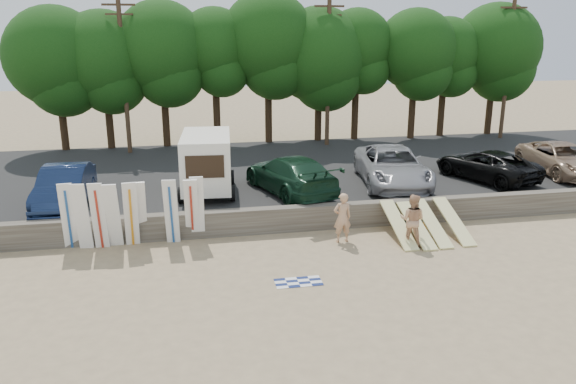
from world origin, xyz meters
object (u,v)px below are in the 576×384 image
(beachgoer_b, at_px, (412,220))
(cooler, at_px, (414,224))
(beachgoer_a, at_px, (342,218))
(box_trailer, at_px, (207,161))
(car_2, at_px, (392,166))
(car_0, at_px, (65,187))
(car_1, at_px, (290,174))
(car_3, at_px, (486,165))
(car_4, at_px, (563,159))

(beachgoer_b, xyz_separation_m, cooler, (0.86, 1.72, -0.81))
(beachgoer_a, xyz_separation_m, beachgoer_b, (2.45, -0.78, 0.02))
(box_trailer, relative_size, car_2, 0.69)
(car_0, relative_size, car_2, 0.81)
(car_1, relative_size, cooler, 15.10)
(car_0, height_order, car_3, car_0)
(car_3, distance_m, cooler, 6.76)
(box_trailer, relative_size, car_0, 0.86)
(car_4, relative_size, cooler, 14.50)
(car_0, height_order, car_1, car_1)
(car_0, height_order, beachgoer_a, car_0)
(car_2, bearing_deg, car_3, 8.35)
(car_3, bearing_deg, car_2, -20.07)
(car_2, xyz_separation_m, cooler, (-0.56, -4.00, -1.40))
(car_1, bearing_deg, beachgoer_b, 107.12)
(car_2, relative_size, car_3, 1.19)
(box_trailer, bearing_deg, beachgoer_a, -42.60)
(car_2, distance_m, beachgoer_a, 6.31)
(box_trailer, xyz_separation_m, beachgoer_b, (7.17, -5.91, -1.20))
(car_0, height_order, car_2, car_2)
(car_0, height_order, cooler, car_0)
(box_trailer, distance_m, beachgoer_a, 7.08)
(car_3, bearing_deg, beachgoer_a, 10.06)
(car_4, bearing_deg, beachgoer_a, -153.47)
(beachgoer_a, bearing_deg, car_4, -161.69)
(car_2, bearing_deg, cooler, -88.98)
(car_1, height_order, beachgoer_b, car_1)
(cooler, bearing_deg, beachgoer_b, -124.61)
(car_3, distance_m, beachgoer_a, 9.95)
(car_3, bearing_deg, cooler, 17.02)
(car_3, xyz_separation_m, cooler, (-5.34, -3.95, -1.27))
(box_trailer, relative_size, cooler, 11.36)
(car_0, bearing_deg, car_1, 2.87)
(car_2, bearing_deg, beachgoer_b, -94.91)
(car_1, distance_m, cooler, 5.82)
(car_1, height_order, cooler, car_1)
(car_1, bearing_deg, car_4, 165.94)
(car_1, bearing_deg, car_0, -15.48)
(car_0, relative_size, cooler, 13.18)
(car_1, relative_size, beachgoer_a, 3.00)
(box_trailer, relative_size, car_4, 0.78)
(car_0, xyz_separation_m, car_2, (14.42, 0.63, 0.04))
(beachgoer_a, bearing_deg, box_trailer, -50.75)
(beachgoer_a, bearing_deg, car_0, -25.56)
(car_2, xyz_separation_m, beachgoer_b, (-1.41, -5.73, -0.59))
(car_4, distance_m, cooler, 10.61)
(car_2, bearing_deg, car_1, -165.99)
(car_3, height_order, cooler, car_3)
(car_2, xyz_separation_m, car_3, (4.78, -0.05, -0.14))
(beachgoer_b, bearing_deg, cooler, -81.44)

